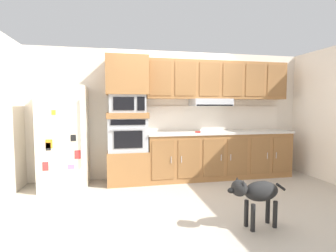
% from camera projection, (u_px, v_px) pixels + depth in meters
% --- Properties ---
extents(ground_plane, '(9.60, 9.60, 0.00)m').
position_uv_depth(ground_plane, '(186.00, 192.00, 4.21)').
color(ground_plane, '#B2A899').
extents(back_kitchen_wall, '(6.20, 0.12, 2.50)m').
position_uv_depth(back_kitchen_wall, '(172.00, 114.00, 5.19)').
color(back_kitchen_wall, silver).
rests_on(back_kitchen_wall, ground).
extents(side_panel_right, '(0.12, 7.10, 2.50)m').
position_uv_depth(side_panel_right, '(334.00, 115.00, 4.67)').
color(side_panel_right, white).
rests_on(side_panel_right, ground).
extents(refrigerator, '(0.76, 0.73, 1.76)m').
position_uv_depth(refrigerator, '(64.00, 137.00, 4.40)').
color(refrigerator, silver).
rests_on(refrigerator, ground).
extents(oven_base_cabinet, '(0.74, 0.62, 0.60)m').
position_uv_depth(oven_base_cabinet, '(128.00, 166.00, 4.73)').
color(oven_base_cabinet, '#996638').
rests_on(oven_base_cabinet, ground).
extents(built_in_oven, '(0.70, 0.62, 0.60)m').
position_uv_depth(built_in_oven, '(128.00, 134.00, 4.69)').
color(built_in_oven, '#A8AAAF').
rests_on(built_in_oven, oven_base_cabinet).
extents(appliance_mid_shelf, '(0.74, 0.62, 0.10)m').
position_uv_depth(appliance_mid_shelf, '(127.00, 115.00, 4.66)').
color(appliance_mid_shelf, '#996638').
rests_on(appliance_mid_shelf, built_in_oven).
extents(microwave, '(0.64, 0.54, 0.32)m').
position_uv_depth(microwave, '(127.00, 104.00, 4.64)').
color(microwave, '#A8AAAF').
rests_on(microwave, appliance_mid_shelf).
extents(appliance_upper_cabinet, '(0.74, 0.62, 0.68)m').
position_uv_depth(appliance_upper_cabinet, '(127.00, 76.00, 4.61)').
color(appliance_upper_cabinet, '#996638').
rests_on(appliance_upper_cabinet, microwave).
extents(lower_cabinet_run, '(2.87, 0.63, 0.88)m').
position_uv_depth(lower_cabinet_run, '(219.00, 155.00, 5.08)').
color(lower_cabinet_run, '#996638').
rests_on(lower_cabinet_run, ground).
extents(countertop_slab, '(2.91, 0.64, 0.04)m').
position_uv_depth(countertop_slab, '(220.00, 132.00, 5.05)').
color(countertop_slab, beige).
rests_on(countertop_slab, lower_cabinet_run).
extents(backsplash_panel, '(2.91, 0.02, 0.50)m').
position_uv_depth(backsplash_panel, '(214.00, 118.00, 5.31)').
color(backsplash_panel, white).
rests_on(backsplash_panel, countertop_slab).
extents(upper_cabinet_with_hood, '(2.87, 0.48, 0.88)m').
position_uv_depth(upper_cabinet_with_hood, '(217.00, 82.00, 5.08)').
color(upper_cabinet_with_hood, '#996638').
rests_on(upper_cabinet_with_hood, backsplash_panel).
extents(screwdriver, '(0.16, 0.17, 0.03)m').
position_uv_depth(screwdriver, '(198.00, 132.00, 4.78)').
color(screwdriver, red).
rests_on(screwdriver, countertop_slab).
extents(dog, '(0.78, 0.27, 0.60)m').
position_uv_depth(dog, '(257.00, 193.00, 2.95)').
color(dog, black).
rests_on(dog, ground).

